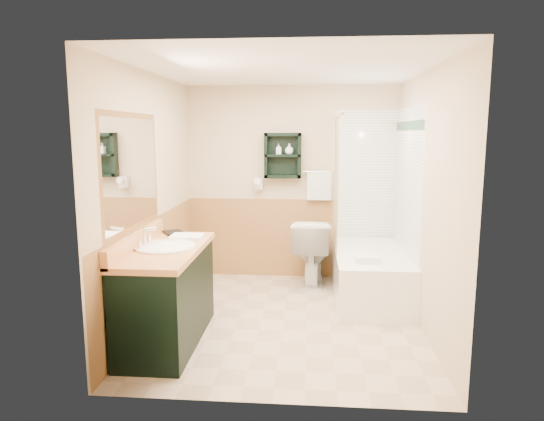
# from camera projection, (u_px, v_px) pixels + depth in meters

# --- Properties ---
(floor) EXTENTS (3.00, 3.00, 0.00)m
(floor) POSITION_uv_depth(u_px,v_px,m) (284.00, 320.00, 4.79)
(floor) COLOR beige
(floor) RESTS_ON ground
(back_wall) EXTENTS (2.60, 0.04, 2.40)m
(back_wall) POSITION_uv_depth(u_px,v_px,m) (291.00, 183.00, 6.09)
(back_wall) COLOR beige
(back_wall) RESTS_ON ground
(left_wall) EXTENTS (0.04, 3.00, 2.40)m
(left_wall) POSITION_uv_depth(u_px,v_px,m) (149.00, 198.00, 4.70)
(left_wall) COLOR beige
(left_wall) RESTS_ON ground
(right_wall) EXTENTS (0.04, 3.00, 2.40)m
(right_wall) POSITION_uv_depth(u_px,v_px,m) (427.00, 201.00, 4.49)
(right_wall) COLOR beige
(right_wall) RESTS_ON ground
(ceiling) EXTENTS (2.60, 3.00, 0.04)m
(ceiling) POSITION_uv_depth(u_px,v_px,m) (285.00, 67.00, 4.40)
(ceiling) COLOR white
(ceiling) RESTS_ON back_wall
(wainscot_left) EXTENTS (2.98, 2.98, 1.00)m
(wainscot_left) POSITION_uv_depth(u_px,v_px,m) (155.00, 268.00, 4.81)
(wainscot_left) COLOR #C1834E
(wainscot_left) RESTS_ON left_wall
(wainscot_back) EXTENTS (2.58, 2.58, 1.00)m
(wainscot_back) POSITION_uv_depth(u_px,v_px,m) (291.00, 238.00, 6.17)
(wainscot_back) COLOR #C1834E
(wainscot_back) RESTS_ON back_wall
(mirror_frame) EXTENTS (1.30, 1.30, 1.00)m
(mirror_frame) POSITION_uv_depth(u_px,v_px,m) (132.00, 172.00, 4.11)
(mirror_frame) COLOR brown
(mirror_frame) RESTS_ON left_wall
(mirror_glass) EXTENTS (1.20, 1.20, 0.90)m
(mirror_glass) POSITION_uv_depth(u_px,v_px,m) (132.00, 172.00, 4.11)
(mirror_glass) COLOR white
(mirror_glass) RESTS_ON left_wall
(tile_right) EXTENTS (1.50, 1.50, 2.10)m
(tile_right) POSITION_uv_depth(u_px,v_px,m) (406.00, 205.00, 5.25)
(tile_right) COLOR white
(tile_right) RESTS_ON right_wall
(tile_back) EXTENTS (0.95, 0.95, 2.10)m
(tile_back) POSITION_uv_depth(u_px,v_px,m) (374.00, 196.00, 5.99)
(tile_back) COLOR white
(tile_back) RESTS_ON back_wall
(tile_accent) EXTENTS (1.50, 1.50, 0.10)m
(tile_accent) POSITION_uv_depth(u_px,v_px,m) (409.00, 126.00, 5.12)
(tile_accent) COLOR #124224
(tile_accent) RESTS_ON right_wall
(wall_shelf) EXTENTS (0.45, 0.15, 0.55)m
(wall_shelf) POSITION_uv_depth(u_px,v_px,m) (283.00, 155.00, 5.93)
(wall_shelf) COLOR black
(wall_shelf) RESTS_ON back_wall
(hair_dryer) EXTENTS (0.10, 0.24, 0.18)m
(hair_dryer) POSITION_uv_depth(u_px,v_px,m) (259.00, 184.00, 6.03)
(hair_dryer) COLOR white
(hair_dryer) RESTS_ON back_wall
(towel_bar) EXTENTS (0.40, 0.06, 0.40)m
(towel_bar) POSITION_uv_depth(u_px,v_px,m) (319.00, 172.00, 5.97)
(towel_bar) COLOR white
(towel_bar) RESTS_ON back_wall
(curtain_rod) EXTENTS (0.03, 1.60, 0.03)m
(curtain_rod) POSITION_uv_depth(u_px,v_px,m) (338.00, 116.00, 5.16)
(curtain_rod) COLOR silver
(curtain_rod) RESTS_ON back_wall
(shower_curtain) EXTENTS (1.05, 1.05, 1.70)m
(shower_curtain) POSITION_uv_depth(u_px,v_px,m) (336.00, 193.00, 5.47)
(shower_curtain) COLOR #C7B496
(shower_curtain) RESTS_ON curtain_rod
(vanity) EXTENTS (0.59, 1.34, 0.85)m
(vanity) POSITION_uv_depth(u_px,v_px,m) (167.00, 295.00, 4.24)
(vanity) COLOR black
(vanity) RESTS_ON ground
(bathtub) EXTENTS (0.79, 1.50, 0.53)m
(bathtub) POSITION_uv_depth(u_px,v_px,m) (371.00, 275.00, 5.37)
(bathtub) COLOR white
(bathtub) RESTS_ON ground
(toilet) EXTENTS (0.50, 0.84, 0.80)m
(toilet) POSITION_uv_depth(u_px,v_px,m) (312.00, 251.00, 5.89)
(toilet) COLOR white
(toilet) RESTS_ON ground
(counter_towel) EXTENTS (0.29, 0.23, 0.04)m
(counter_towel) POSITION_uv_depth(u_px,v_px,m) (187.00, 237.00, 4.49)
(counter_towel) COLOR white
(counter_towel) RESTS_ON vanity
(vanity_book) EXTENTS (0.15, 0.10, 0.23)m
(vanity_book) POSITION_uv_depth(u_px,v_px,m) (165.00, 223.00, 4.68)
(vanity_book) COLOR black
(vanity_book) RESTS_ON vanity
(tub_towel) EXTENTS (0.24, 0.20, 0.07)m
(tub_towel) POSITION_uv_depth(u_px,v_px,m) (366.00, 259.00, 4.91)
(tub_towel) COLOR white
(tub_towel) RESTS_ON bathtub
(soap_bottle_a) EXTENTS (0.08, 0.14, 0.06)m
(soap_bottle_a) POSITION_uv_depth(u_px,v_px,m) (278.00, 152.00, 5.92)
(soap_bottle_a) COLOR white
(soap_bottle_a) RESTS_ON wall_shelf
(soap_bottle_b) EXTENTS (0.11, 0.14, 0.10)m
(soap_bottle_b) POSITION_uv_depth(u_px,v_px,m) (289.00, 150.00, 5.91)
(soap_bottle_b) COLOR white
(soap_bottle_b) RESTS_ON wall_shelf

